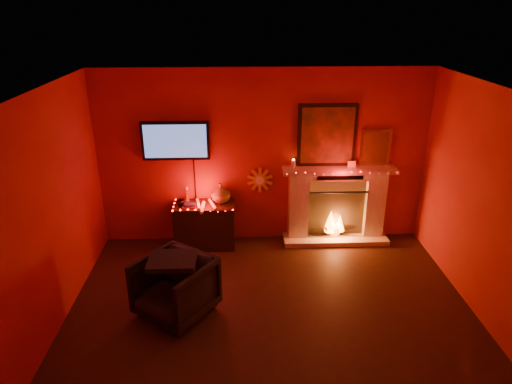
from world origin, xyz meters
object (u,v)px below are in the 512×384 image
tv (176,141)px  sunburst_clock (260,180)px  console_table (206,222)px  fireplace (336,197)px  armchair (175,287)px

tv → sunburst_clock: (1.25, 0.03, -0.65)m
tv → console_table: size_ratio=1.23×
fireplace → sunburst_clock: fireplace is taller
armchair → tv: bearing=130.1°
console_table → armchair: size_ratio=1.23×
console_table → armchair: console_table is taller
fireplace → sunburst_clock: 1.23m
tv → console_table: bearing=-25.0°
fireplace → tv: fireplace is taller
console_table → armchair: (-0.27, -1.70, -0.03)m
tv → sunburst_clock: tv is taller
sunburst_clock → console_table: (-0.84, -0.22, -0.60)m
fireplace → tv: bearing=178.5°
fireplace → sunburst_clock: size_ratio=5.45×
console_table → fireplace: bearing=3.5°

